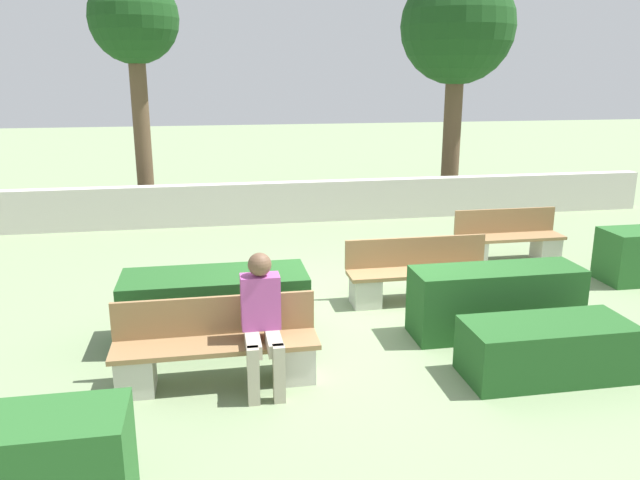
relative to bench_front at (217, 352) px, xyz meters
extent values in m
plane|color=gray|center=(1.98, 1.41, -0.33)|extent=(60.00, 60.00, 0.00)
cube|color=beige|center=(1.98, 6.75, 0.09)|extent=(14.97, 0.30, 0.83)
cube|color=#937047|center=(0.00, -0.05, 0.08)|extent=(2.02, 0.44, 0.05)
cube|color=#937047|center=(0.00, 0.20, 0.31)|extent=(2.02, 0.04, 0.40)
cube|color=beige|center=(-0.78, -0.05, -0.13)|extent=(0.36, 0.40, 0.39)
cube|color=beige|center=(0.78, -0.05, -0.13)|extent=(0.36, 0.40, 0.39)
cube|color=#937047|center=(4.78, 3.30, 0.08)|extent=(1.75, 0.44, 0.05)
cube|color=#937047|center=(4.78, 3.54, 0.31)|extent=(1.75, 0.04, 0.40)
cube|color=beige|center=(4.14, 3.30, -0.13)|extent=(0.36, 0.40, 0.39)
cube|color=beige|center=(5.42, 3.30, -0.13)|extent=(0.36, 0.40, 0.39)
cube|color=#937047|center=(2.75, 1.81, 0.08)|extent=(1.98, 0.44, 0.05)
cube|color=#937047|center=(2.75, 2.06, 0.31)|extent=(1.98, 0.04, 0.40)
cube|color=beige|center=(1.99, 1.81, -0.13)|extent=(0.36, 0.40, 0.39)
cube|color=beige|center=(3.51, 1.81, -0.13)|extent=(0.36, 0.40, 0.39)
cube|color=#B2A893|center=(0.35, -0.26, 0.17)|extent=(0.14, 0.46, 0.13)
cube|color=#B2A893|center=(0.55, -0.26, 0.17)|extent=(0.14, 0.46, 0.13)
cube|color=#B2A893|center=(0.33, -0.49, -0.04)|extent=(0.11, 0.11, 0.57)
cube|color=#B2A893|center=(0.57, -0.49, -0.04)|extent=(0.11, 0.11, 0.57)
cube|color=#B74C9E|center=(0.45, -0.02, 0.51)|extent=(0.38, 0.22, 0.54)
sphere|color=brown|center=(0.45, -0.04, 0.89)|extent=(0.23, 0.23, 0.23)
cube|color=#235623|center=(3.29, -0.45, -0.04)|extent=(1.69, 0.72, 0.58)
cube|color=#235623|center=(0.01, 1.07, 0.07)|extent=(2.10, 0.83, 0.79)
cube|color=#235623|center=(3.26, 0.65, 0.08)|extent=(1.99, 0.62, 0.81)
cube|color=#286028|center=(-1.41, -1.81, 0.07)|extent=(1.58, 0.63, 0.80)
cylinder|color=brown|center=(-1.32, 7.83, 1.45)|extent=(0.35, 0.35, 3.55)
sphere|color=#194219|center=(-1.32, 7.83, 3.71)|extent=(1.79, 1.79, 1.79)
cylinder|color=brown|center=(5.69, 8.26, 1.32)|extent=(0.41, 0.41, 3.29)
sphere|color=#194219|center=(5.69, 8.26, 3.67)|extent=(2.58, 2.58, 2.58)
camera|label=1|loc=(0.00, -5.76, 2.68)|focal=35.00mm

